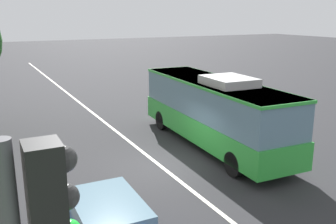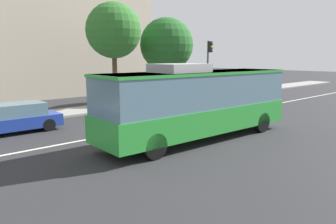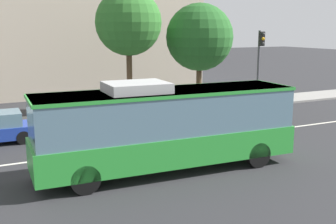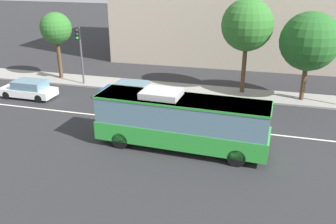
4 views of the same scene
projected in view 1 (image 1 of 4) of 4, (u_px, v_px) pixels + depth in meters
ground_plane at (160, 166)px, 15.59m from camera, size 160.00×160.00×0.00m
lane_centre_line at (160, 166)px, 15.59m from camera, size 76.00×0.16×0.01m
transit_bus at (213, 109)px, 17.55m from camera, size 10.09×2.90×3.46m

